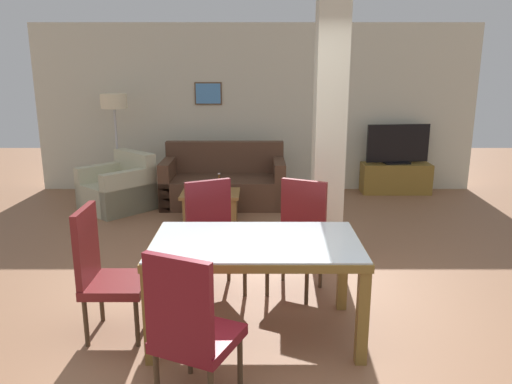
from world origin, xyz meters
TOP-DOWN VIEW (x-y plane):
  - ground_plane at (0.00, 0.00)m, footprint 18.00×18.00m
  - back_wall at (-0.00, 4.73)m, footprint 7.20×0.09m
  - divider_pillar at (0.76, 1.59)m, footprint 0.31×0.31m
  - dining_table at (0.00, 0.00)m, footprint 1.58×0.92m
  - dining_chair_head_left at (-1.17, 0.00)m, footprint 0.46×0.46m
  - dining_chair_far_left at (-0.39, 0.81)m, footprint 0.61×0.61m
  - dining_chair_far_right at (0.39, 0.82)m, footprint 0.61×0.61m
  - dining_chair_near_left at (-0.39, -0.86)m, footprint 0.61×0.61m
  - sofa at (-0.48, 3.78)m, footprint 1.81×0.89m
  - armchair at (-1.99, 3.48)m, footprint 1.18×1.18m
  - coffee_table at (-0.60, 2.83)m, footprint 0.77×0.56m
  - bottle at (-0.48, 2.78)m, footprint 0.07×0.07m
  - tv_stand at (2.29, 4.45)m, footprint 1.11×0.40m
  - tv_screen at (2.29, 4.45)m, footprint 1.03×0.25m
  - floor_lamp at (-2.16, 4.12)m, footprint 0.40×0.40m

SIDE VIEW (x-z plane):
  - ground_plane at x=0.00m, z-range 0.00..0.00m
  - coffee_table at x=-0.60m, z-range 0.01..0.42m
  - tv_stand at x=2.29m, z-range 0.00..0.49m
  - armchair at x=-1.99m, z-range -0.12..0.70m
  - sofa at x=-0.48m, z-range -0.15..0.76m
  - bottle at x=-0.48m, z-range 0.39..0.66m
  - dining_chair_head_left at x=-1.17m, z-range 0.02..1.05m
  - dining_chair_far_left at x=-0.39m, z-range 0.02..1.05m
  - dining_chair_far_right at x=0.39m, z-range 0.02..1.05m
  - dining_chair_near_left at x=-0.39m, z-range 0.02..1.05m
  - dining_table at x=0.00m, z-range 0.22..1.00m
  - tv_screen at x=2.29m, z-range 0.48..1.12m
  - divider_pillar at x=0.76m, z-range 0.00..2.70m
  - back_wall at x=0.00m, z-range 0.00..2.70m
  - floor_lamp at x=-2.16m, z-range 0.57..2.20m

